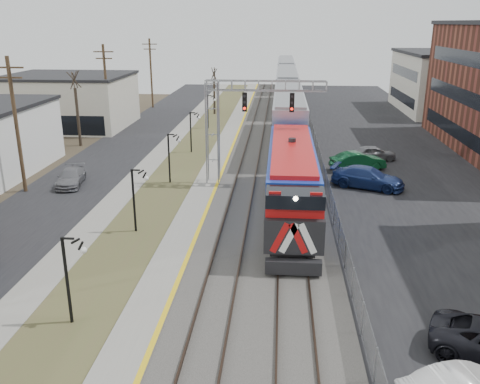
# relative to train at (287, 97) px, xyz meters

# --- Properties ---
(street_west) EXTENTS (7.00, 120.00, 0.04)m
(street_west) POSITION_rel_train_xyz_m (-17.00, -22.07, -2.90)
(street_west) COLOR black
(street_west) RESTS_ON ground
(sidewalk) EXTENTS (2.00, 120.00, 0.08)m
(sidewalk) POSITION_rel_train_xyz_m (-12.50, -22.07, -2.88)
(sidewalk) COLOR gray
(sidewalk) RESTS_ON ground
(grass_median) EXTENTS (4.00, 120.00, 0.06)m
(grass_median) POSITION_rel_train_xyz_m (-9.50, -22.07, -2.89)
(grass_median) COLOR #4C512B
(grass_median) RESTS_ON ground
(platform) EXTENTS (2.00, 120.00, 0.24)m
(platform) POSITION_rel_train_xyz_m (-6.50, -22.07, -2.80)
(platform) COLOR gray
(platform) RESTS_ON ground
(ballast_bed) EXTENTS (8.00, 120.00, 0.20)m
(ballast_bed) POSITION_rel_train_xyz_m (-1.50, -22.07, -2.82)
(ballast_bed) COLOR #595651
(ballast_bed) RESTS_ON ground
(parking_lot) EXTENTS (16.00, 120.00, 0.04)m
(parking_lot) POSITION_rel_train_xyz_m (10.50, -22.07, -2.90)
(parking_lot) COLOR black
(parking_lot) RESTS_ON ground
(platform_edge) EXTENTS (0.24, 120.00, 0.01)m
(platform_edge) POSITION_rel_train_xyz_m (-5.62, -22.07, -2.67)
(platform_edge) COLOR gold
(platform_edge) RESTS_ON platform
(track_near) EXTENTS (1.58, 120.00, 0.15)m
(track_near) POSITION_rel_train_xyz_m (-3.50, -22.07, -2.64)
(track_near) COLOR #2D2119
(track_near) RESTS_ON ballast_bed
(track_far) EXTENTS (1.58, 120.00, 0.15)m
(track_far) POSITION_rel_train_xyz_m (-0.00, -22.07, -2.64)
(track_far) COLOR #2D2119
(track_far) RESTS_ON ballast_bed
(train) EXTENTS (3.00, 85.85, 5.33)m
(train) POSITION_rel_train_xyz_m (0.00, 0.00, 0.00)
(train) COLOR #1534AC
(train) RESTS_ON ground
(signal_gantry) EXTENTS (9.00, 1.07, 8.15)m
(signal_gantry) POSITION_rel_train_xyz_m (-4.28, -29.07, 2.67)
(signal_gantry) COLOR gray
(signal_gantry) RESTS_ON ground
(lampposts) EXTENTS (0.14, 62.14, 4.00)m
(lampposts) POSITION_rel_train_xyz_m (-9.50, -38.78, -0.92)
(lampposts) COLOR black
(lampposts) RESTS_ON ground
(utility_poles) EXTENTS (0.28, 80.28, 10.00)m
(utility_poles) POSITION_rel_train_xyz_m (-20.00, -32.07, 2.08)
(utility_poles) COLOR #4C3823
(utility_poles) RESTS_ON ground
(fence) EXTENTS (0.04, 120.00, 1.60)m
(fence) POSITION_rel_train_xyz_m (2.70, -22.07, -2.12)
(fence) COLOR gray
(fence) RESTS_ON ground
(bare_trees) EXTENTS (12.30, 42.30, 5.95)m
(bare_trees) POSITION_rel_train_xyz_m (-18.16, -18.15, -0.22)
(bare_trees) COLOR #382D23
(bare_trees) RESTS_ON ground
(car_lot_d) EXTENTS (6.00, 4.18, 1.61)m
(car_lot_d) POSITION_rel_train_xyz_m (6.03, -29.11, -2.11)
(car_lot_d) COLOR navy
(car_lot_d) RESTS_ON ground
(car_lot_e) EXTENTS (4.21, 2.20, 1.37)m
(car_lot_e) POSITION_rel_train_xyz_m (7.89, -20.69, -2.24)
(car_lot_e) COLOR slate
(car_lot_e) RESTS_ON ground
(car_lot_f) EXTENTS (5.02, 3.07, 1.56)m
(car_lot_f) POSITION_rel_train_xyz_m (5.96, -24.13, -2.14)
(car_lot_f) COLOR #0D4121
(car_lot_f) RESTS_ON ground
(car_street_b) EXTENTS (2.58, 4.65, 1.27)m
(car_street_b) POSITION_rel_train_xyz_m (-17.12, -30.31, -2.28)
(car_street_b) COLOR slate
(car_street_b) RESTS_ON ground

